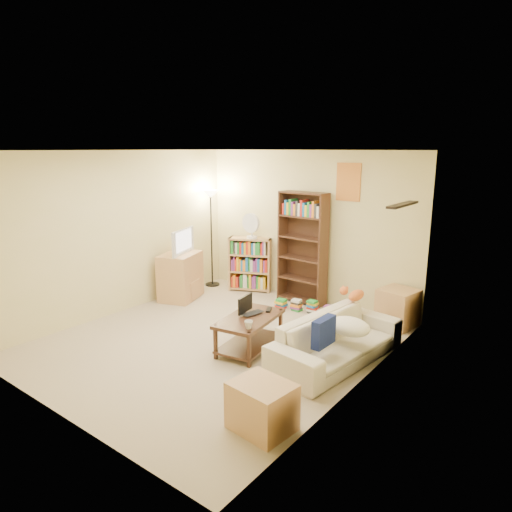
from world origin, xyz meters
name	(u,v)px	position (x,y,z in m)	size (l,w,h in m)	color
room	(216,221)	(0.00, 0.01, 1.62)	(4.50, 4.54, 2.52)	#C9B497
sofa	(337,340)	(1.55, 0.42, 0.27)	(0.97, 1.96, 0.55)	beige
navy_pillow	(324,332)	(1.59, 0.00, 0.53)	(0.36, 0.11, 0.33)	#121D52
cream_blanket	(349,327)	(1.69, 0.45, 0.47)	(0.51, 0.36, 0.22)	white
tabby_cat	(354,294)	(1.40, 1.17, 0.62)	(0.44, 0.20, 0.15)	orange
coffee_table	(249,328)	(0.51, 0.04, 0.29)	(0.70, 1.07, 0.44)	#432C1A
laptop	(255,314)	(0.53, 0.13, 0.45)	(0.25, 0.34, 0.02)	black
laptop_screen	(245,304)	(0.39, 0.11, 0.57)	(0.01, 0.33, 0.22)	white
mug	(249,325)	(0.73, -0.27, 0.49)	(0.14, 0.14, 0.10)	silver
tv_remote	(269,310)	(0.56, 0.38, 0.45)	(0.06, 0.18, 0.02)	black
tv_stand	(180,276)	(-1.70, 0.94, 0.40)	(0.53, 0.74, 0.79)	tan
television	(179,241)	(-1.70, 0.94, 1.00)	(0.33, 0.72, 0.42)	black
tall_bookshelf	(302,245)	(0.04, 2.05, 0.97)	(0.84, 0.32, 1.84)	#492C1C
short_bookshelf	(250,264)	(-1.05, 2.05, 0.48)	(0.81, 0.59, 0.97)	tan
desk_fan	(251,226)	(-0.99, 2.00, 1.20)	(0.34, 0.19, 0.45)	white
floor_lamp	(211,210)	(-1.80, 1.84, 1.43)	(0.30, 0.30, 1.79)	black
side_table	(398,308)	(1.72, 1.97, 0.28)	(0.48, 0.48, 0.55)	tan
end_cabinet	(262,406)	(1.65, -1.24, 0.23)	(0.54, 0.45, 0.45)	tan
book_stacks	(305,307)	(0.37, 1.65, 0.09)	(0.98, 0.26, 0.21)	red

